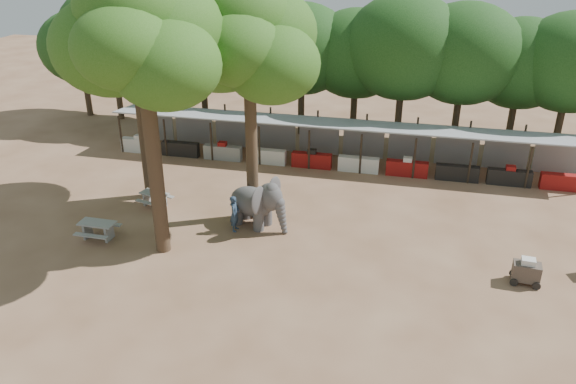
% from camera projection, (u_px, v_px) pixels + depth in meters
% --- Properties ---
extents(ground, '(100.00, 100.00, 0.00)m').
position_uv_depth(ground, '(284.00, 293.00, 22.05)').
color(ground, brown).
rests_on(ground, ground).
extents(vendor_stalls, '(28.00, 2.99, 2.80)m').
position_uv_depth(vendor_stalls, '(338.00, 145.00, 33.75)').
color(vendor_stalls, gray).
rests_on(vendor_stalls, ground).
extents(yard_tree_left, '(7.10, 6.90, 11.02)m').
position_uv_depth(yard_tree_left, '(133.00, 39.00, 26.80)').
color(yard_tree_left, '#332316').
rests_on(yard_tree_left, ground).
extents(yard_tree_center, '(7.10, 6.90, 12.04)m').
position_uv_depth(yard_tree_center, '(140.00, 38.00, 21.34)').
color(yard_tree_center, '#332316').
rests_on(yard_tree_center, ground).
extents(yard_tree_back, '(7.10, 6.90, 11.36)m').
position_uv_depth(yard_tree_back, '(247.00, 41.00, 24.53)').
color(yard_tree_back, '#332316').
rests_on(yard_tree_back, ground).
extents(backdrop_trees, '(46.46, 5.95, 8.33)m').
position_uv_depth(backdrop_trees, '(352.00, 56.00, 36.46)').
color(backdrop_trees, '#332316').
rests_on(backdrop_trees, ground).
extents(elephant, '(3.28, 2.45, 2.43)m').
position_uv_depth(elephant, '(258.00, 203.00, 26.56)').
color(elephant, '#3F3C3D').
rests_on(elephant, ground).
extents(handler, '(0.45, 0.65, 1.78)m').
position_uv_depth(handler, '(235.00, 213.00, 26.28)').
color(handler, '#26384C').
rests_on(handler, ground).
extents(picnic_table_near, '(1.67, 1.51, 0.83)m').
position_uv_depth(picnic_table_near, '(98.00, 228.00, 25.72)').
color(picnic_table_near, gray).
rests_on(picnic_table_near, ground).
extents(picnic_table_far, '(1.77, 1.66, 0.74)m').
position_uv_depth(picnic_table_far, '(155.00, 197.00, 28.79)').
color(picnic_table_far, gray).
rests_on(picnic_table_far, ground).
extents(cart_front, '(1.23, 0.86, 1.14)m').
position_uv_depth(cart_front, '(526.00, 271.00, 22.43)').
color(cart_front, '#3B3029').
rests_on(cart_front, ground).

